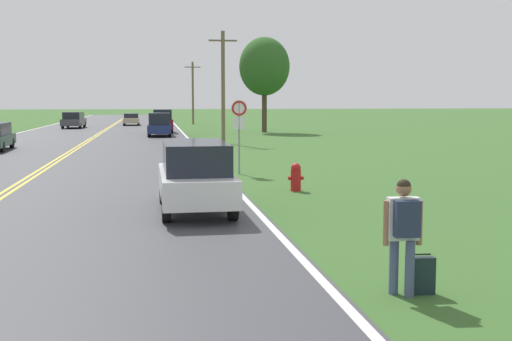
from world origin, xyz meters
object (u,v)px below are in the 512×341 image
at_px(suitcase, 420,276).
at_px(car_champagne_sedan_horizon, 131,119).
at_px(hitchhiker_person, 404,225).
at_px(tree_left_verge, 264,67).
at_px(car_maroon_suv_receding, 163,121).
at_px(fire_hydrant, 296,177).
at_px(car_white_suv_approaching, 195,174).
at_px(traffic_sign, 239,118).
at_px(car_dark_grey_van_distant, 74,120).
at_px(car_dark_blue_van_mid_far, 159,124).

relative_size(suitcase, car_champagne_sedan_horizon, 0.13).
bearing_deg(car_champagne_sedan_horizon, hitchhiker_person, 4.63).
height_order(tree_left_verge, car_maroon_suv_receding, tree_left_verge).
bearing_deg(car_maroon_suv_receding, fire_hydrant, 5.93).
relative_size(car_white_suv_approaching, car_champagne_sedan_horizon, 0.96).
bearing_deg(traffic_sign, suitcase, -87.95).
xyz_separation_m(hitchhiker_person, car_dark_grey_van_distant, (-11.16, 57.37, -0.17)).
relative_size(hitchhiker_person, car_white_suv_approaching, 0.37).
relative_size(hitchhiker_person, car_dark_blue_van_mid_far, 0.39).
relative_size(car_maroon_suv_receding, car_dark_grey_van_distant, 0.85).
relative_size(traffic_sign, tree_left_verge, 0.34).
bearing_deg(tree_left_verge, fire_hydrant, -98.38).
distance_m(car_dark_blue_van_mid_far, car_dark_grey_van_distant, 18.04).
distance_m(hitchhiker_person, car_dark_blue_van_mid_far, 41.43).
distance_m(car_white_suv_approaching, car_champagne_sedan_horizon, 56.73).
relative_size(fire_hydrant, car_dark_grey_van_distant, 0.17).
bearing_deg(fire_hydrant, tree_left_verge, 81.62).
relative_size(car_dark_blue_van_mid_far, car_dark_grey_van_distant, 0.87).
relative_size(suitcase, fire_hydrant, 0.69).
distance_m(suitcase, car_champagne_sedan_horizon, 64.34).
bearing_deg(suitcase, car_dark_blue_van_mid_far, 8.21).
bearing_deg(car_dark_blue_van_mid_far, traffic_sign, 6.88).
xyz_separation_m(hitchhiker_person, tree_left_verge, (6.09, 46.21, 4.59)).
bearing_deg(car_white_suv_approaching, suitcase, 19.51).
xyz_separation_m(suitcase, car_white_suv_approaching, (-2.70, 7.42, 0.65)).
height_order(suitcase, traffic_sign, traffic_sign).
height_order(suitcase, fire_hydrant, fire_hydrant).
bearing_deg(car_maroon_suv_receding, traffic_sign, 4.76).
bearing_deg(fire_hydrant, car_champagne_sedan_horizon, 97.02).
distance_m(fire_hydrant, tree_left_verge, 36.43).
bearing_deg(car_champagne_sedan_horizon, suitcase, 4.89).
relative_size(traffic_sign, car_dark_grey_van_distant, 0.56).
relative_size(car_dark_blue_van_mid_far, car_champagne_sedan_horizon, 0.91).
distance_m(hitchhiker_person, traffic_sign, 15.30).
relative_size(hitchhiker_person, traffic_sign, 0.60).
bearing_deg(car_dark_grey_van_distant, tree_left_verge, -120.80).
bearing_deg(traffic_sign, car_champagne_sedan_horizon, 96.42).
xyz_separation_m(car_maroon_suv_receding, car_champagne_sedan_horizon, (-3.16, 17.61, -0.35)).
bearing_deg(suitcase, tree_left_verge, -3.40).
height_order(tree_left_verge, car_dark_blue_van_mid_far, tree_left_verge).
xyz_separation_m(tree_left_verge, car_dark_blue_van_mid_far, (-9.01, -4.89, -4.68)).
bearing_deg(fire_hydrant, suitcase, -93.02).
xyz_separation_m(traffic_sign, car_dark_blue_van_mid_far, (-2.66, 26.06, -1.16)).
bearing_deg(tree_left_verge, suitcase, -97.17).
xyz_separation_m(car_dark_blue_van_mid_far, car_maroon_suv_receding, (0.32, 5.17, 0.12)).
bearing_deg(traffic_sign, car_dark_grey_van_distant, 104.51).
bearing_deg(car_champagne_sedan_horizon, fire_hydrant, 6.52).
relative_size(tree_left_verge, car_white_suv_approaching, 1.81).
bearing_deg(car_maroon_suv_receding, car_champagne_sedan_horizon, -169.36).
xyz_separation_m(traffic_sign, car_dark_grey_van_distant, (-10.90, 42.11, -1.24)).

